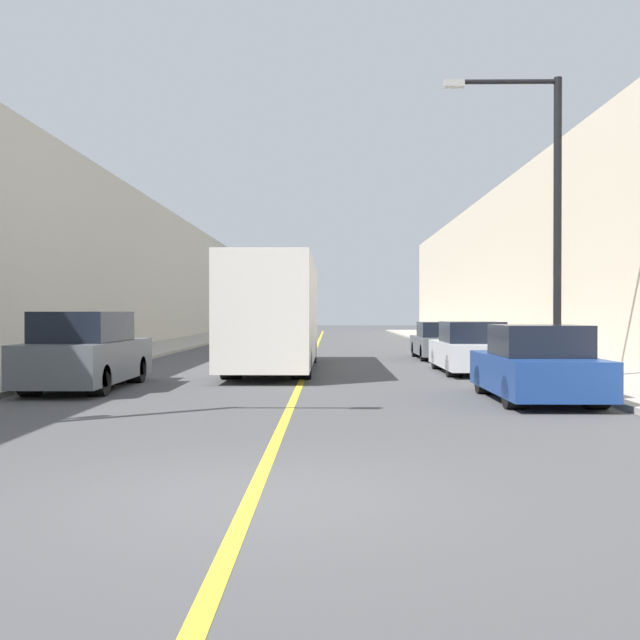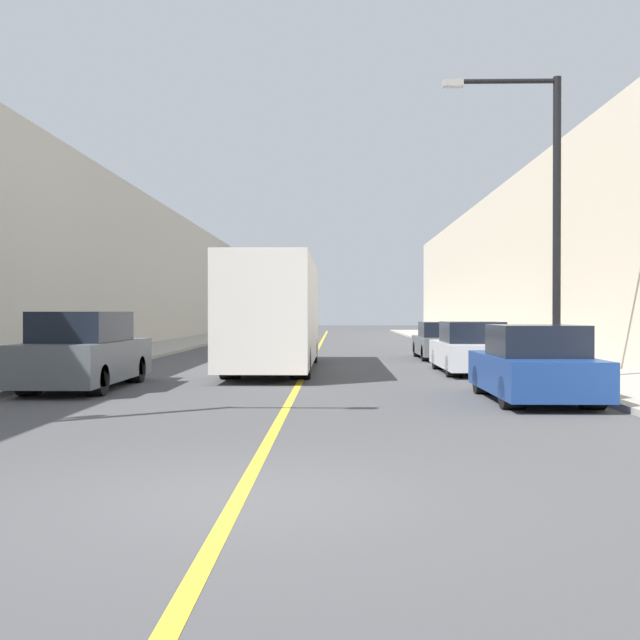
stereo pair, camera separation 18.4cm
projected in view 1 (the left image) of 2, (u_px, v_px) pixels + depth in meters
ground_plane at (251, 498)px, 7.20m from camera, size 200.00×200.00×0.00m
sidewalk_left at (160, 347)px, 37.31m from camera, size 3.28×72.00×0.12m
sidewalk_right at (472, 348)px, 37.08m from camera, size 3.28×72.00×0.12m
building_row_left at (87, 266)px, 37.32m from camera, size 4.00×72.00×8.27m
building_row_right at (546, 264)px, 36.99m from camera, size 4.00×72.00×8.38m
road_center_line at (316, 349)px, 37.20m from camera, size 0.16×72.00×0.01m
bus at (275, 313)px, 23.36m from camera, size 2.42×10.53×3.38m
parked_suv_left at (86, 353)px, 17.51m from camera, size 1.86×4.98×1.81m
car_right_near at (537, 367)px, 15.11m from camera, size 1.88×4.27×1.55m
car_right_mid at (470, 350)px, 22.15m from camera, size 1.83×4.76×1.53m
car_right_far at (439, 342)px, 28.88m from camera, size 1.76×4.59×1.44m
street_lamp_right at (547, 206)px, 18.66m from camera, size 2.93×0.24×7.54m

